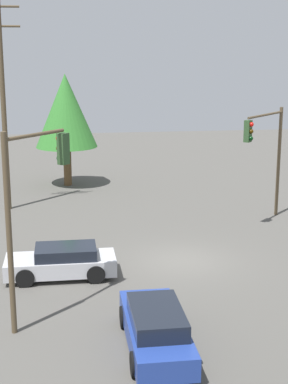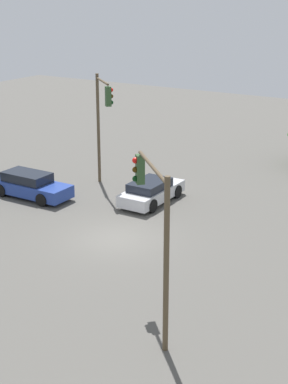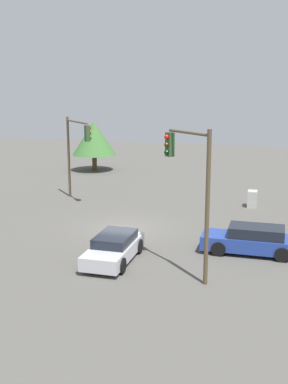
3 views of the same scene
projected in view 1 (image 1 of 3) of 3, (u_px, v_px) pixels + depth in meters
ground_plane at (181, 261)px, 25.16m from camera, size 80.00×80.00×0.00m
sedan_blue at (156, 328)px, 17.62m from camera, size 1.84×4.80×1.40m
sedan_silver at (62, 262)px, 23.23m from camera, size 4.34×1.90×1.27m
traffic_signal_main at (267, 145)px, 30.00m from camera, size 2.92×2.90×5.86m
traffic_signal_cross at (31, 194)px, 18.62m from camera, size 2.04×2.29×6.45m
utility_pole_tall at (3, 100)px, 31.91m from camera, size 2.20×0.28×11.59m
tree_far at (66, 111)px, 37.97m from camera, size 4.00×4.00×7.30m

